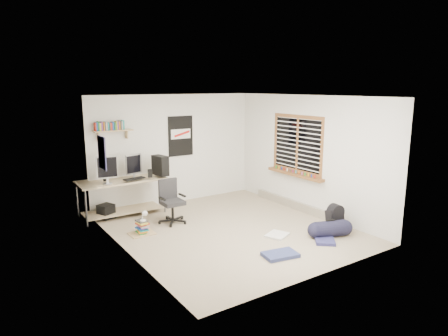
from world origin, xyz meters
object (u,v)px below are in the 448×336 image
desk (122,198)px  book_stack (142,226)px  backpack (335,220)px  duffel_bag (330,229)px  office_chair (172,199)px

desk → book_stack: (-0.09, -1.28, -0.21)m
book_stack → backpack: bearing=-30.8°
desk → duffel_bag: (2.69, -3.30, -0.22)m
duffel_bag → book_stack: 3.44m
desk → office_chair: 1.24m
duffel_bag → book_stack: bearing=163.6°
backpack → book_stack: 3.61m
backpack → office_chair: bearing=146.8°
desk → book_stack: 1.30m
backpack → book_stack: size_ratio=1.01×
desk → duffel_bag: 4.26m
backpack → duffel_bag: duffel_bag is taller
desk → duffel_bag: size_ratio=3.06×
office_chair → duffel_bag: 3.06m
office_chair → backpack: bearing=-42.7°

